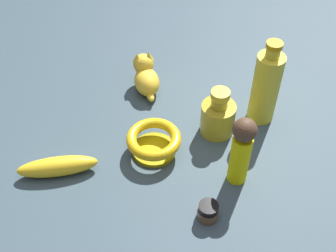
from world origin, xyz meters
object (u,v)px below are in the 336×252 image
object	(u,v)px
bottle_short	(218,116)
bowl	(154,141)
cat_figurine	(146,76)
nail_polish_jar	(208,211)
banana	(58,166)
bottle_tall	(266,87)
person_figure_adult	(241,149)

from	to	relation	value
bottle_short	bowl	bearing A→B (deg)	-132.73
cat_figurine	bottle_short	bearing A→B (deg)	-18.23
nail_polish_jar	banana	bearing A→B (deg)	-176.14
nail_polish_jar	bottle_short	distance (m)	0.26
bottle_tall	bottle_short	bearing A→B (deg)	-133.86
bowl	bottle_tall	bearing A→B (deg)	46.79
nail_polish_jar	bottle_tall	bearing A→B (deg)	86.10
nail_polish_jar	bottle_short	world-z (taller)	bottle_short
nail_polish_jar	person_figure_adult	bearing A→B (deg)	78.19
banana	bottle_short	distance (m)	0.40
banana	bottle_short	bearing A→B (deg)	-169.42
person_figure_adult	banana	world-z (taller)	person_figure_adult
bottle_tall	banana	xyz separation A→B (m)	(-0.38, -0.36, -0.08)
nail_polish_jar	bottle_short	bearing A→B (deg)	104.57
nail_polish_jar	bottle_short	size ratio (longest dim) A/B	0.35
person_figure_adult	bottle_short	bearing A→B (deg)	125.85
bottle_tall	bottle_short	distance (m)	0.14
nail_polish_jar	bottle_tall	xyz separation A→B (m)	(0.02, 0.34, 0.08)
nail_polish_jar	bottle_tall	size ratio (longest dim) A/B	0.20
bowl	bottle_short	bearing A→B (deg)	47.27
person_figure_adult	nail_polish_jar	xyz separation A→B (m)	(-0.03, -0.12, -0.08)
banana	bowl	bearing A→B (deg)	-172.50
bottle_tall	cat_figurine	bearing A→B (deg)	-177.31
bottle_tall	banana	world-z (taller)	bottle_tall
bottle_tall	nail_polish_jar	bearing A→B (deg)	-93.90
bottle_tall	banana	size ratio (longest dim) A/B	1.27
bowl	bottle_short	size ratio (longest dim) A/B	1.01
banana	cat_figurine	size ratio (longest dim) A/B	1.53
person_figure_adult	bottle_short	distance (m)	0.16
bowl	bottle_short	world-z (taller)	bottle_short
bowl	cat_figurine	size ratio (longest dim) A/B	1.09
person_figure_adult	banana	bearing A→B (deg)	-158.84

